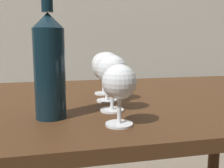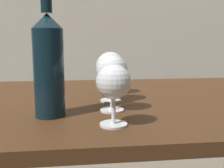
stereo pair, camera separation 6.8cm
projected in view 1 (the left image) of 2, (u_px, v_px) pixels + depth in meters
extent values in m
cube|color=#472B16|center=(125.00, 101.00, 0.87)|extent=(1.29, 0.80, 0.03)
cylinder|color=#472B16|center=(214.00, 148.00, 1.38)|extent=(0.06, 0.06, 0.69)
cylinder|color=white|center=(119.00, 124.00, 0.57)|extent=(0.06, 0.06, 0.00)
cylinder|color=white|center=(119.00, 108.00, 0.57)|extent=(0.01, 0.01, 0.07)
sphere|color=white|center=(119.00, 82.00, 0.56)|extent=(0.08, 0.08, 0.08)
ellipsoid|color=#470A16|center=(119.00, 83.00, 0.56)|extent=(0.07, 0.07, 0.03)
cylinder|color=white|center=(112.00, 110.00, 0.69)|extent=(0.06, 0.06, 0.00)
cylinder|color=white|center=(112.00, 95.00, 0.68)|extent=(0.01, 0.01, 0.08)
sphere|color=white|center=(112.00, 70.00, 0.67)|extent=(0.08, 0.08, 0.08)
ellipsoid|color=#EACC66|center=(112.00, 72.00, 0.67)|extent=(0.07, 0.07, 0.03)
cylinder|color=white|center=(107.00, 100.00, 0.80)|extent=(0.06, 0.06, 0.00)
cylinder|color=white|center=(107.00, 88.00, 0.79)|extent=(0.01, 0.01, 0.07)
sphere|color=white|center=(107.00, 66.00, 0.78)|extent=(0.09, 0.09, 0.09)
ellipsoid|color=beige|center=(107.00, 67.00, 0.78)|extent=(0.08, 0.08, 0.03)
cylinder|color=white|center=(104.00, 93.00, 0.91)|extent=(0.06, 0.06, 0.00)
cylinder|color=white|center=(103.00, 82.00, 0.90)|extent=(0.01, 0.01, 0.07)
sphere|color=white|center=(103.00, 64.00, 0.89)|extent=(0.08, 0.08, 0.08)
cylinder|color=#0F232D|center=(50.00, 74.00, 0.61)|extent=(0.07, 0.07, 0.21)
cone|color=#0F232D|center=(48.00, 20.00, 0.59)|extent=(0.07, 0.07, 0.03)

